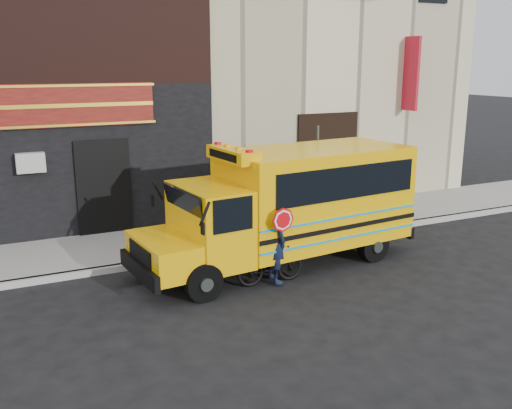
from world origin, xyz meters
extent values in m
plane|color=black|center=(0.00, 0.00, 0.00)|extent=(120.00, 120.00, 0.00)
cube|color=#9E9E98|center=(0.00, 2.60, 0.07)|extent=(40.00, 0.20, 0.15)
cube|color=gray|center=(0.00, 4.10, 0.07)|extent=(40.00, 3.00, 0.15)
cube|color=beige|center=(0.00, 10.50, 6.15)|extent=(20.00, 10.00, 12.00)
cube|color=black|center=(-5.00, 5.55, 2.15)|extent=(10.00, 0.30, 4.00)
cube|color=black|center=(-5.00, 5.55, 5.65)|extent=(10.00, 0.28, 3.00)
cube|color=#4E0D0B|center=(-5.00, 5.38, 3.65)|extent=(6.50, 0.12, 1.10)
cube|color=black|center=(-3.20, 5.40, 1.40)|extent=(1.30, 0.10, 2.50)
cube|color=#AD1325|center=(7.00, 5.15, 4.35)|extent=(0.10, 0.70, 2.40)
cylinder|color=black|center=(-2.30, 0.14, 0.40)|extent=(0.82, 0.36, 0.80)
cylinder|color=black|center=(-2.49, 2.03, 0.40)|extent=(0.82, 0.36, 0.80)
cylinder|color=black|center=(2.28, 0.60, 0.40)|extent=(0.82, 0.36, 0.80)
cylinder|color=black|center=(2.09, 2.49, 0.40)|extent=(0.82, 0.36, 0.80)
cube|color=#E8A704|center=(-2.84, 1.04, 0.80)|extent=(1.19, 2.09, 0.70)
cube|color=black|center=(-3.39, 0.99, 0.55)|extent=(0.32, 2.05, 0.35)
cube|color=#E8A704|center=(-1.75, 1.15, 1.30)|extent=(1.40, 2.21, 1.70)
cube|color=black|center=(-2.32, 1.10, 1.70)|extent=(0.24, 1.80, 0.90)
cube|color=#E8A704|center=(1.09, 1.44, 1.62)|extent=(4.70, 2.64, 2.25)
cube|color=black|center=(3.36, 1.66, 0.55)|extent=(0.34, 2.20, 0.30)
cube|color=black|center=(1.30, 0.34, 2.10)|extent=(3.88, 0.43, 0.75)
cube|color=#E8A704|center=(-1.15, 1.21, 2.78)|extent=(0.66, 1.64, 0.28)
cylinder|color=red|center=(-0.57, -0.04, 1.55)|extent=(0.52, 0.08, 0.52)
cylinder|color=#3C433E|center=(2.00, 2.83, 1.55)|extent=(0.07, 0.07, 3.10)
cube|color=#AD1325|center=(2.03, 2.76, 2.52)|extent=(0.12, 0.26, 0.39)
cube|color=white|center=(2.03, 2.76, 2.03)|extent=(0.12, 0.26, 0.34)
imported|color=black|center=(-0.64, 0.38, 0.47)|extent=(1.58, 0.49, 0.94)
imported|color=black|center=(-0.54, 0.36, 0.99)|extent=(0.52, 0.75, 1.97)
camera|label=1|loc=(-6.01, -10.07, 4.75)|focal=40.00mm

